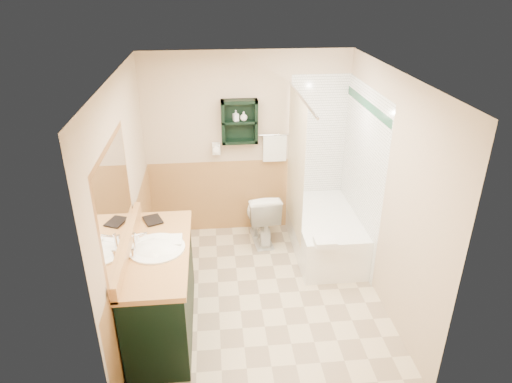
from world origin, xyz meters
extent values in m
plane|color=beige|center=(0.00, 0.00, 0.00)|extent=(3.00, 3.00, 0.00)
cube|color=beige|center=(0.00, 1.52, 1.20)|extent=(2.60, 0.04, 2.40)
cube|color=beige|center=(-1.32, 0.00, 1.20)|extent=(0.04, 3.00, 2.40)
cube|color=beige|center=(1.32, 0.00, 1.20)|extent=(0.04, 3.00, 2.40)
cube|color=white|center=(0.00, 0.00, 2.42)|extent=(2.60, 3.00, 0.04)
cube|color=black|center=(-0.10, 1.41, 1.55)|extent=(0.45, 0.15, 0.55)
cylinder|color=silver|center=(0.53, 0.75, 2.00)|extent=(0.03, 1.60, 0.03)
cube|color=black|center=(-0.99, -0.42, 0.46)|extent=(0.59, 1.46, 0.92)
cube|color=white|center=(0.93, 0.85, 0.26)|extent=(0.78, 1.50, 0.52)
imported|color=white|center=(0.14, 1.14, 0.35)|extent=(0.47, 0.75, 0.71)
cube|color=white|center=(-0.89, -0.32, 0.94)|extent=(0.25, 0.20, 0.04)
imported|color=black|center=(-1.16, 0.08, 1.04)|extent=(0.16, 0.08, 0.22)
cube|color=white|center=(0.73, 0.11, 0.56)|extent=(0.23, 0.20, 0.07)
imported|color=white|center=(-0.14, 1.40, 1.60)|extent=(0.10, 0.14, 0.06)
imported|color=white|center=(-0.05, 1.40, 1.61)|extent=(0.13, 0.14, 0.09)
camera|label=1|loc=(-0.44, -4.03, 3.21)|focal=32.00mm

